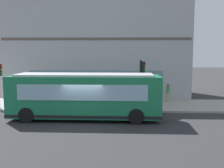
# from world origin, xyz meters

# --- Properties ---
(ground) EXTENTS (120.00, 120.00, 0.00)m
(ground) POSITION_xyz_m (0.00, 0.00, 0.00)
(ground) COLOR #2D2D30
(sidewalk_curb) EXTENTS (4.96, 40.00, 0.15)m
(sidewalk_curb) POSITION_xyz_m (5.08, 0.00, 0.07)
(sidewalk_curb) COLOR #9E9991
(sidewalk_curb) RESTS_ON ground
(building_corner) EXTENTS (6.70, 17.71, 10.32)m
(building_corner) POSITION_xyz_m (10.88, 0.00, 5.15)
(building_corner) COLOR #A8A8AD
(building_corner) RESTS_ON ground
(city_bus_nearside) EXTENTS (2.72, 10.08, 3.07)m
(city_bus_nearside) POSITION_xyz_m (0.67, 0.05, 1.55)
(city_bus_nearside) COLOR #197247
(city_bus_nearside) RESTS_ON ground
(traffic_light_near_corner) EXTENTS (0.32, 0.49, 3.76)m
(traffic_light_near_corner) POSITION_xyz_m (3.21, -3.96, 2.77)
(traffic_light_near_corner) COLOR black
(traffic_light_near_corner) RESTS_ON sidewalk_curb
(fire_hydrant) EXTENTS (0.35, 0.35, 0.74)m
(fire_hydrant) POSITION_xyz_m (4.54, 1.05, 0.51)
(fire_hydrant) COLOR red
(fire_hydrant) RESTS_ON sidewalk_curb
(pedestrian_near_building_entrance) EXTENTS (0.32, 0.32, 1.62)m
(pedestrian_near_building_entrance) POSITION_xyz_m (6.83, -1.59, 1.08)
(pedestrian_near_building_entrance) COLOR gold
(pedestrian_near_building_entrance) RESTS_ON sidewalk_curb
(pedestrian_by_light_pole) EXTENTS (0.32, 0.32, 1.63)m
(pedestrian_by_light_pole) POSITION_xyz_m (5.18, -0.67, 1.08)
(pedestrian_by_light_pole) COLOR #3359A5
(pedestrian_by_light_pole) RESTS_ON sidewalk_curb
(pedestrian_near_hydrant) EXTENTS (0.32, 0.32, 1.56)m
(pedestrian_near_hydrant) POSITION_xyz_m (6.54, -6.51, 1.04)
(pedestrian_near_hydrant) COLOR #99994C
(pedestrian_near_hydrant) RESTS_ON sidewalk_curb
(newspaper_vending_box) EXTENTS (0.44, 0.43, 0.90)m
(newspaper_vending_box) POSITION_xyz_m (6.03, 3.44, 0.60)
(newspaper_vending_box) COLOR #BF3F19
(newspaper_vending_box) RESTS_ON sidewalk_curb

